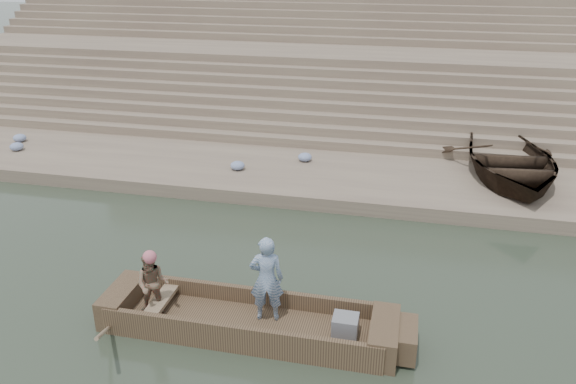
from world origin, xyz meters
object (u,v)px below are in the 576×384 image
(main_rowboat, at_px, (247,326))
(rowing_man, at_px, (153,284))
(television, at_px, (345,326))
(standing_man, at_px, (267,279))
(beached_rowboat, at_px, (511,162))

(main_rowboat, relative_size, rowing_man, 3.88)
(main_rowboat, relative_size, television, 10.87)
(rowing_man, distance_m, television, 3.67)
(main_rowboat, xyz_separation_m, standing_man, (0.34, 0.20, 0.97))
(main_rowboat, relative_size, standing_man, 2.90)
(rowing_man, distance_m, beached_rowboat, 11.14)
(rowing_man, relative_size, beached_rowboat, 0.25)
(main_rowboat, bearing_deg, beached_rowboat, 55.49)
(rowing_man, bearing_deg, main_rowboat, -9.82)
(standing_man, bearing_deg, main_rowboat, 18.30)
(rowing_man, bearing_deg, beached_rowboat, 34.67)
(television, distance_m, beached_rowboat, 9.03)
(main_rowboat, xyz_separation_m, rowing_man, (-1.80, -0.12, 0.75))
(main_rowboat, height_order, beached_rowboat, beached_rowboat)
(main_rowboat, distance_m, standing_man, 1.05)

